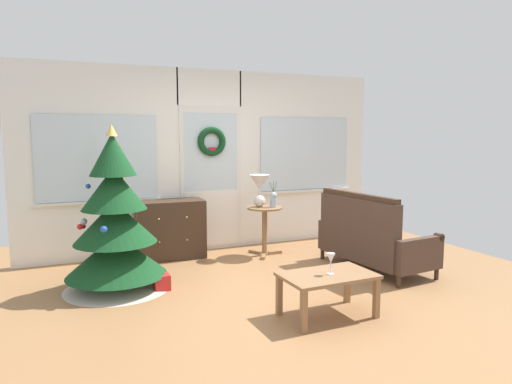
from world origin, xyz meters
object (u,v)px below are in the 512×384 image
at_px(settee_sofa, 369,240).
at_px(coffee_table, 328,280).
at_px(table_lamp, 259,186).
at_px(flower_vase, 273,199).
at_px(christmas_tree, 115,230).
at_px(side_table, 265,221).
at_px(gift_box, 162,282).
at_px(wine_glass, 331,259).
at_px(dresser_cabinet, 170,229).

distance_m(settee_sofa, coffee_table, 1.64).
distance_m(table_lamp, flower_vase, 0.25).
distance_m(christmas_tree, flower_vase, 2.22).
distance_m(christmas_tree, side_table, 2.14).
height_order(flower_vase, gift_box, flower_vase).
relative_size(side_table, wine_glass, 3.43).
distance_m(flower_vase, gift_box, 2.01).
height_order(dresser_cabinet, gift_box, dresser_cabinet).
relative_size(christmas_tree, wine_glass, 8.99).
xyz_separation_m(christmas_tree, gift_box, (0.43, -0.23, -0.56)).
relative_size(dresser_cabinet, settee_sofa, 0.60).
distance_m(settee_sofa, wine_glass, 1.65).
bearing_deg(settee_sofa, christmas_tree, 170.21).
relative_size(settee_sofa, flower_vase, 4.36).
xyz_separation_m(table_lamp, gift_box, (-1.54, -0.91, -0.87)).
bearing_deg(wine_glass, dresser_cabinet, 108.41).
xyz_separation_m(side_table, coffee_table, (-0.37, -2.19, -0.14)).
xyz_separation_m(settee_sofa, wine_glass, (-1.24, -1.07, 0.16)).
bearing_deg(gift_box, christmas_tree, 151.51).
xyz_separation_m(settee_sofa, coffee_table, (-1.26, -1.05, -0.04)).
height_order(settee_sofa, table_lamp, table_lamp).
bearing_deg(table_lamp, side_table, -33.69).
bearing_deg(table_lamp, christmas_tree, -161.11).
relative_size(table_lamp, gift_box, 2.64).
distance_m(dresser_cabinet, wine_glass, 2.73).
height_order(table_lamp, gift_box, table_lamp).
relative_size(side_table, flower_vase, 1.91).
bearing_deg(christmas_tree, wine_glass, -43.14).
bearing_deg(gift_box, coffee_table, -46.98).
bearing_deg(side_table, table_lamp, 146.31).
height_order(side_table, flower_vase, flower_vase).
xyz_separation_m(table_lamp, flower_vase, (0.16, -0.10, -0.17)).
xyz_separation_m(flower_vase, wine_glass, (-0.46, -2.15, -0.25)).
bearing_deg(coffee_table, gift_box, 133.02).
xyz_separation_m(dresser_cabinet, wine_glass, (0.86, -2.59, 0.15)).
distance_m(wine_glass, gift_box, 1.89).
xyz_separation_m(coffee_table, wine_glass, (0.02, -0.02, 0.20)).
height_order(christmas_tree, flower_vase, christmas_tree).
distance_m(side_table, table_lamp, 0.48).
bearing_deg(coffee_table, settee_sofa, 39.94).
distance_m(dresser_cabinet, coffee_table, 2.70).
distance_m(coffee_table, gift_box, 1.82).
bearing_deg(gift_box, flower_vase, 25.43).
relative_size(settee_sofa, gift_box, 9.16).
bearing_deg(dresser_cabinet, flower_vase, -18.33).
xyz_separation_m(dresser_cabinet, gift_box, (-0.39, -1.25, -0.31)).
relative_size(settee_sofa, wine_glass, 7.82).
relative_size(table_lamp, flower_vase, 1.26).
distance_m(christmas_tree, table_lamp, 2.11).
height_order(christmas_tree, side_table, christmas_tree).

